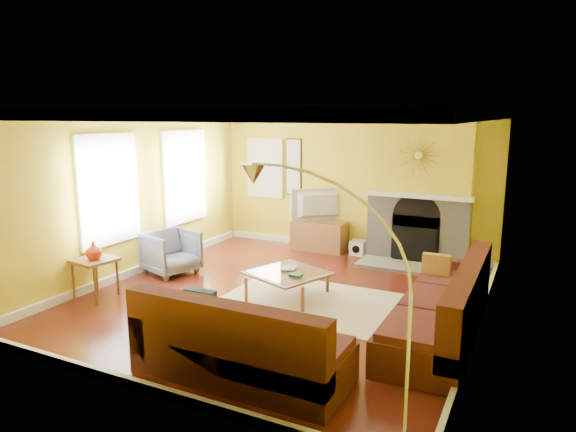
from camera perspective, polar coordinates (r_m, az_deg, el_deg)
The scene contains 27 objects.
floor at distance 7.67m, azimuth -0.68°, elevation -9.03°, with size 5.50×6.00×0.02m, color maroon.
ceiling at distance 7.20m, azimuth -0.73°, elevation 11.74°, with size 5.50×6.00×0.02m, color white.
wall_back at distance 10.05m, azimuth 7.16°, elevation 3.73°, with size 5.50×0.02×2.70m, color yellow.
wall_front at distance 4.89m, azimuth -17.04°, elevation -4.60°, with size 5.50×0.02×2.70m, color yellow.
wall_left at distance 8.90m, azimuth -16.74°, elevation 2.37°, with size 0.02×6.00×2.70m, color yellow.
wall_right at distance 6.55m, azimuth 21.31°, elevation -0.94°, with size 0.02×6.00×2.70m, color yellow.
baseboard at distance 7.64m, azimuth -0.68°, elevation -8.54°, with size 5.50×6.00×0.12m, color white, non-canonical shape.
crown_molding at distance 7.20m, azimuth -0.73°, elevation 11.19°, with size 5.50×6.00×0.12m, color white, non-canonical shape.
window_left_near at distance 9.83m, azimuth -11.45°, elevation 4.31°, with size 0.06×1.22×1.72m, color white.
window_left_far at distance 8.43m, azimuth -19.38°, elevation 2.78°, with size 0.06×1.22×1.72m, color white.
window_back at distance 10.76m, azimuth -2.54°, elevation 5.36°, with size 0.82×0.06×1.22m, color white.
wall_art at distance 10.46m, azimuth 0.62°, elevation 5.48°, with size 0.34×0.04×1.14m, color white.
fireplace at distance 9.49m, azimuth 14.45°, elevation 3.02°, with size 1.80×0.40×2.70m, color gray, non-canonical shape.
mantel at distance 9.27m, azimuth 14.11°, elevation 2.23°, with size 1.92×0.22×0.08m, color white.
hearth at distance 9.24m, azimuth 13.33°, elevation -5.53°, with size 1.80×0.70×0.06m, color gray.
sunburst at distance 9.20m, azimuth 14.33°, elevation 6.54°, with size 0.70×0.04×0.70m, color olive, non-canonical shape.
rug at distance 7.48m, azimuth 2.13°, elevation -9.41°, with size 2.40×1.80×0.02m, color beige.
sectional_sofa at distance 6.35m, azimuth 5.44°, elevation -9.03°, with size 3.15×3.75×0.90m, color #4D2118, non-canonical shape.
coffee_table at distance 7.58m, azimuth -0.01°, elevation -7.62°, with size 0.99×0.99×0.39m, color white, non-canonical shape.
media_console at distance 10.17m, azimuth 3.48°, elevation -2.18°, with size 1.06×0.48×0.59m, color brown.
tv at distance 10.05m, azimuth 3.53°, elevation 1.20°, with size 1.10×0.14×0.63m, color black.
subwoofer at distance 9.94m, azimuth 7.81°, elevation -3.50°, with size 0.27×0.27×0.27m, color white.
armchair at distance 8.89m, azimuth -12.87°, elevation -3.94°, with size 0.78×0.80×0.73m, color slate.
side_table at distance 8.05m, azimuth -20.58°, elevation -6.49°, with size 0.53×0.53×0.59m, color brown, non-canonical shape.
vase at distance 7.94m, azimuth -20.79°, elevation -3.59°, with size 0.24×0.24×0.25m, color red.
book at distance 7.66m, azimuth -0.68°, elevation -5.77°, with size 0.21×0.28×0.03m, color white.
arc_lamp at distance 4.15m, azimuth 5.02°, elevation -10.33°, with size 1.42×0.36×2.24m, color silver, non-canonical shape.
Camera 1 is at (3.28, -6.40, 2.64)m, focal length 32.00 mm.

